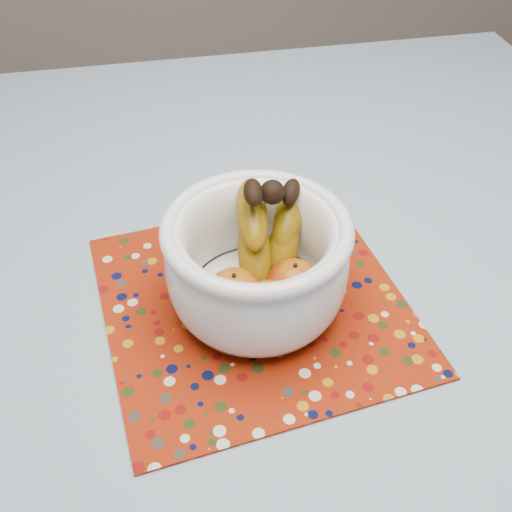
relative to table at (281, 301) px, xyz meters
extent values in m
plane|color=#2D2826|center=(0.00, 0.00, -0.67)|extent=(4.00, 4.00, 0.00)
cube|color=brown|center=(0.00, 0.00, 0.06)|extent=(1.20, 1.20, 0.04)
cylinder|color=brown|center=(-0.53, 0.53, -0.32)|extent=(0.06, 0.06, 0.71)
cylinder|color=brown|center=(0.53, 0.53, -0.32)|extent=(0.06, 0.06, 0.71)
cube|color=#6283A4|center=(0.00, 0.00, 0.08)|extent=(1.32, 1.32, 0.01)
cube|color=maroon|center=(-0.06, -0.08, 0.09)|extent=(0.41, 0.41, 0.00)
cylinder|color=white|center=(-0.05, -0.08, 0.10)|extent=(0.11, 0.11, 0.01)
cylinder|color=white|center=(-0.05, -0.08, 0.11)|extent=(0.16, 0.16, 0.01)
torus|color=white|center=(-0.05, -0.08, 0.21)|extent=(0.22, 0.22, 0.02)
ellipsoid|color=maroon|center=(-0.09, -0.11, 0.14)|extent=(0.07, 0.07, 0.06)
ellipsoid|color=maroon|center=(-0.01, -0.10, 0.14)|extent=(0.06, 0.06, 0.06)
ellipsoid|color=maroon|center=(-0.05, -0.14, 0.14)|extent=(0.07, 0.07, 0.06)
sphere|color=black|center=(-0.03, -0.03, 0.23)|extent=(0.03, 0.03, 0.03)
camera|label=1|loc=(-0.16, -0.58, 0.65)|focal=42.00mm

